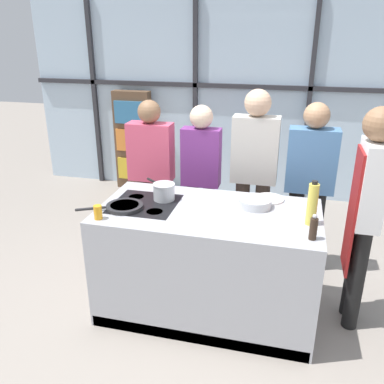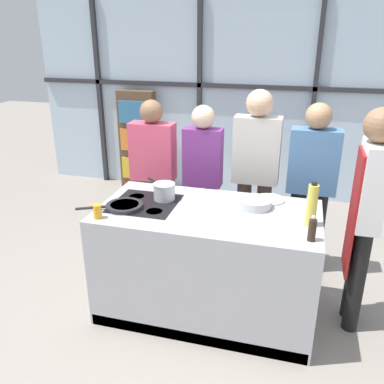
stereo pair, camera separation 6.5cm
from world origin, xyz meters
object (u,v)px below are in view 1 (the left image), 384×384
(spectator_far_right, at_px, (309,180))
(oil_bottle, at_px, (312,204))
(chef, at_px, (366,205))
(spectator_center_right, at_px, (254,169))
(spectator_center_left, at_px, (201,173))
(pepper_grinder, at_px, (313,228))
(spectator_far_left, at_px, (151,170))
(saucepan, at_px, (164,191))
(mixing_bowl, at_px, (255,202))
(white_plate, at_px, (269,199))
(frying_pan, at_px, (123,206))
(juice_glass_near, at_px, (98,212))

(spectator_far_right, height_order, oil_bottle, spectator_far_right)
(chef, height_order, spectator_center_right, chef)
(spectator_center_left, xyz_separation_m, pepper_grinder, (1.04, -1.17, 0.09))
(spectator_far_left, height_order, saucepan, spectator_far_left)
(saucepan, xyz_separation_m, mixing_bowl, (0.75, 0.03, -0.04))
(saucepan, height_order, white_plate, saucepan)
(pepper_grinder, bearing_deg, saucepan, 160.46)
(spectator_far_left, relative_size, spectator_far_right, 0.98)
(spectator_far_left, bearing_deg, frying_pan, 96.78)
(spectator_center_right, bearing_deg, spectator_far_left, 0.00)
(spectator_center_right, relative_size, juice_glass_near, 16.31)
(spectator_far_right, distance_m, pepper_grinder, 1.18)
(spectator_center_right, height_order, oil_bottle, spectator_center_right)
(spectator_center_right, bearing_deg, spectator_far_right, -180.00)
(spectator_far_left, bearing_deg, white_plate, 156.09)
(frying_pan, bearing_deg, spectator_far_left, 96.78)
(oil_bottle, bearing_deg, frying_pan, -177.20)
(chef, height_order, pepper_grinder, chef)
(frying_pan, distance_m, saucepan, 0.37)
(spectator_center_right, xyz_separation_m, juice_glass_near, (-1.03, -1.23, -0.03))
(spectator_far_right, bearing_deg, juice_glass_near, 38.43)
(mixing_bowl, height_order, oil_bottle, oil_bottle)
(spectator_far_right, xyz_separation_m, pepper_grinder, (-0.00, -1.17, 0.07))
(chef, relative_size, spectator_far_left, 1.09)
(chef, height_order, mixing_bowl, chef)
(frying_pan, height_order, mixing_bowl, mixing_bowl)
(oil_bottle, distance_m, juice_glass_near, 1.57)
(chef, height_order, spectator_far_right, chef)
(spectator_far_right, height_order, mixing_bowl, spectator_far_right)
(spectator_far_left, xyz_separation_m, spectator_far_right, (1.56, -0.00, 0.03))
(spectator_center_right, xyz_separation_m, saucepan, (-0.67, -0.75, -0.01))
(spectator_center_right, bearing_deg, spectator_center_left, -0.00)
(frying_pan, xyz_separation_m, oil_bottle, (1.43, 0.07, 0.14))
(spectator_far_left, relative_size, spectator_center_left, 1.02)
(oil_bottle, bearing_deg, white_plate, 129.49)
(spectator_far_right, xyz_separation_m, mixing_bowl, (-0.44, -0.72, 0.03))
(juice_glass_near, bearing_deg, saucepan, 52.85)
(chef, xyz_separation_m, saucepan, (-1.57, -0.01, -0.04))
(chef, distance_m, juice_glass_near, 2.00)
(spectator_center_left, xyz_separation_m, spectator_far_right, (1.04, -0.00, 0.02))
(chef, xyz_separation_m, spectator_far_left, (-1.95, 0.74, -0.13))
(spectator_center_left, distance_m, juice_glass_near, 1.33)
(spectator_center_left, height_order, spectator_far_right, spectator_far_right)
(spectator_center_right, height_order, juice_glass_near, spectator_center_right)
(pepper_grinder, xyz_separation_m, juice_glass_near, (-1.55, -0.06, -0.03))
(spectator_far_right, bearing_deg, spectator_center_right, 0.00)
(frying_pan, bearing_deg, white_plate, 22.68)
(juice_glass_near, bearing_deg, spectator_far_left, 90.61)
(spectator_center_left, distance_m, spectator_far_right, 1.04)
(saucepan, distance_m, juice_glass_near, 0.60)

